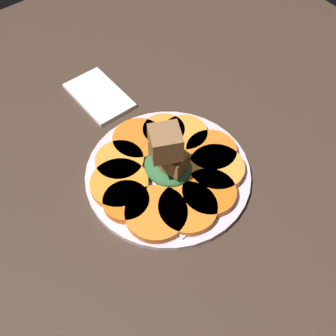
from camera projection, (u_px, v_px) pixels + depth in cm
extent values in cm
cube|color=#38281E|center=(168.00, 179.00, 69.89)|extent=(120.00, 120.00, 2.00)
cylinder|color=silver|center=(168.00, 174.00, 68.68)|extent=(26.91, 26.91, 1.00)
cylinder|color=white|center=(168.00, 174.00, 68.63)|extent=(21.52, 21.52, 1.00)
cylinder|color=orange|center=(137.00, 140.00, 71.26)|extent=(8.73, 8.73, 1.26)
cylinder|color=orange|center=(120.00, 161.00, 68.64)|extent=(7.95, 7.95, 1.26)
cylinder|color=orange|center=(119.00, 184.00, 66.05)|extent=(9.20, 9.20, 1.26)
cylinder|color=orange|center=(126.00, 202.00, 64.14)|extent=(7.17, 7.17, 1.26)
cylinder|color=orange|center=(156.00, 213.00, 62.93)|extent=(9.50, 9.50, 1.26)
cylinder|color=orange|center=(188.00, 208.00, 63.47)|extent=(9.03, 9.03, 1.26)
cylinder|color=orange|center=(209.00, 193.00, 65.08)|extent=(8.48, 8.48, 1.26)
cylinder|color=orange|center=(216.00, 168.00, 67.84)|extent=(9.04, 9.04, 1.26)
cylinder|color=orange|center=(211.00, 151.00, 69.85)|extent=(8.46, 8.46, 1.26)
cylinder|color=orange|center=(185.00, 134.00, 72.07)|extent=(7.83, 7.83, 1.26)
cylinder|color=orange|center=(164.00, 131.00, 72.43)|extent=(7.27, 7.27, 1.26)
ellipsoid|color=#2D6033|center=(168.00, 167.00, 67.08)|extent=(8.10, 7.29, 2.73)
cube|color=brown|center=(174.00, 163.00, 63.80)|extent=(4.03, 4.03, 3.27)
cube|color=brown|center=(165.00, 154.00, 64.67)|extent=(4.01, 4.01, 3.38)
cube|color=brown|center=(165.00, 143.00, 59.68)|extent=(5.90, 5.90, 4.40)
cube|color=olive|center=(164.00, 147.00, 61.56)|extent=(4.21, 4.21, 3.22)
cube|color=silver|center=(159.00, 208.00, 64.00)|extent=(12.53, 1.30, 0.40)
cube|color=silver|center=(133.00, 178.00, 67.24)|extent=(1.55, 2.33, 0.40)
cube|color=silver|center=(116.00, 168.00, 68.37)|extent=(4.93, 0.39, 0.40)
cube|color=silver|center=(120.00, 166.00, 68.61)|extent=(4.93, 0.39, 0.40)
cube|color=silver|center=(123.00, 164.00, 68.85)|extent=(4.93, 0.39, 0.40)
cube|color=silver|center=(126.00, 162.00, 69.09)|extent=(4.93, 0.39, 0.40)
cube|color=silver|center=(99.00, 96.00, 79.33)|extent=(13.27, 7.96, 0.80)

